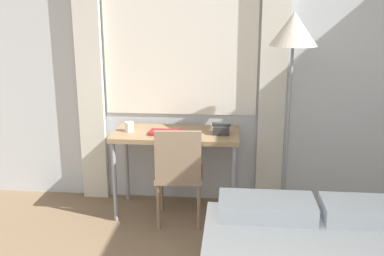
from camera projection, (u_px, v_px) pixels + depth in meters
wall_back_with_window at (197, 60)px, 4.10m from camera, size 5.63×0.13×2.70m
desk at (176, 140)px, 3.96m from camera, size 1.10×0.53×0.76m
desk_chair at (179, 170)px, 3.79m from camera, size 0.43×0.43×0.87m
standing_lamp at (293, 41)px, 3.56m from camera, size 0.39×0.39×1.79m
telephone at (221, 129)px, 3.88m from camera, size 0.16×0.14×0.09m
book at (166, 132)px, 3.88m from camera, size 0.28×0.17×0.02m
mug at (129, 127)px, 3.95m from camera, size 0.08×0.08×0.09m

